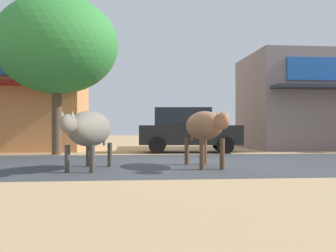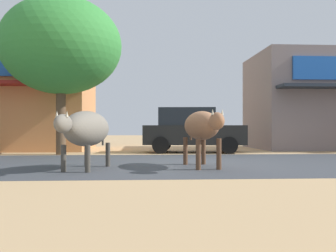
{
  "view_description": "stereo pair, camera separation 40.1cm",
  "coord_description": "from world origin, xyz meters",
  "px_view_note": "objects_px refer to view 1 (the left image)",
  "views": [
    {
      "loc": [
        -1.73,
        -10.12,
        0.9
      ],
      "look_at": [
        -0.63,
        0.53,
        0.96
      ],
      "focal_mm": 42.51,
      "sensor_mm": 36.0,
      "label": 1
    },
    {
      "loc": [
        -1.33,
        -10.15,
        0.9
      ],
      "look_at": [
        -0.63,
        0.53,
        0.96
      ],
      "focal_mm": 42.51,
      "sensor_mm": 36.0,
      "label": 2
    }
  ],
  "objects_px": {
    "roadside_tree": "(57,45)",
    "cow_near_brown": "(89,129)",
    "parked_hatchback_car": "(188,130)",
    "cow_far_dark": "(204,126)"
  },
  "relations": [
    {
      "from": "roadside_tree",
      "to": "cow_near_brown",
      "type": "height_order",
      "value": "roadside_tree"
    },
    {
      "from": "roadside_tree",
      "to": "cow_far_dark",
      "type": "xyz_separation_m",
      "value": [
        4.13,
        -4.69,
        -2.75
      ]
    },
    {
      "from": "cow_far_dark",
      "to": "parked_hatchback_car",
      "type": "bearing_deg",
      "value": 85.04
    },
    {
      "from": "cow_near_brown",
      "to": "cow_far_dark",
      "type": "height_order",
      "value": "cow_far_dark"
    },
    {
      "from": "cow_far_dark",
      "to": "cow_near_brown",
      "type": "bearing_deg",
      "value": -173.82
    },
    {
      "from": "roadside_tree",
      "to": "cow_near_brown",
      "type": "bearing_deg",
      "value": -72.74
    },
    {
      "from": "roadside_tree",
      "to": "parked_hatchback_car",
      "type": "bearing_deg",
      "value": 10.65
    },
    {
      "from": "roadside_tree",
      "to": "cow_near_brown",
      "type": "distance_m",
      "value": 5.92
    },
    {
      "from": "parked_hatchback_car",
      "to": "cow_far_dark",
      "type": "xyz_separation_m",
      "value": [
        -0.48,
        -5.56,
        0.1
      ]
    },
    {
      "from": "parked_hatchback_car",
      "to": "cow_far_dark",
      "type": "bearing_deg",
      "value": -94.96
    }
  ]
}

